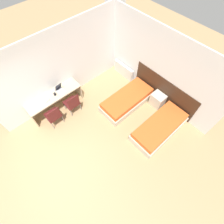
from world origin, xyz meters
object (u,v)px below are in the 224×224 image
at_px(bed_near_door, 159,127).
at_px(nightstand, 158,100).
at_px(laptop, 60,90).
at_px(bed_near_window, 127,100).
at_px(chair_near_laptop, 72,103).
at_px(chair_near_notebook, 54,115).

relative_size(bed_near_door, nightstand, 3.83).
xyz_separation_m(nightstand, laptop, (-2.32, -2.51, 0.53)).
bearing_deg(nightstand, bed_near_window, -133.43).
height_order(bed_near_door, laptop, laptop).
bearing_deg(bed_near_door, laptop, -151.06).
distance_m(bed_near_window, nightstand, 1.11).
bearing_deg(laptop, nightstand, 42.19).
height_order(bed_near_window, bed_near_door, same).
bearing_deg(bed_near_door, chair_near_laptop, -147.69).
relative_size(bed_near_door, chair_near_notebook, 2.21).
relative_size(nightstand, chair_near_notebook, 0.58).
relative_size(bed_near_window, chair_near_laptop, 2.21).
bearing_deg(bed_near_window, chair_near_notebook, -113.87).
height_order(bed_near_door, chair_near_notebook, chair_near_notebook).
xyz_separation_m(nightstand, chair_near_laptop, (-1.81, -2.43, 0.23)).
height_order(nightstand, chair_near_laptop, chair_near_laptop).
distance_m(nightstand, chair_near_notebook, 3.66).
height_order(bed_near_window, chair_near_notebook, chair_near_notebook).
relative_size(chair_near_laptop, chair_near_notebook, 1.00).
distance_m(bed_near_window, chair_near_notebook, 2.61).
bearing_deg(chair_near_notebook, bed_near_window, 66.15).
height_order(bed_near_window, nightstand, nightstand).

